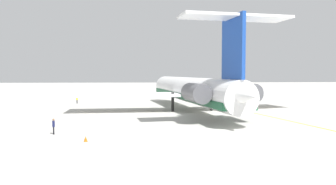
{
  "coord_description": "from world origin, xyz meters",
  "views": [
    {
      "loc": [
        -62.24,
        13.51,
        6.71
      ],
      "look_at": [
        -4.71,
        9.26,
        3.26
      ],
      "focal_mm": 34.45,
      "sensor_mm": 36.0,
      "label": 1
    }
  ],
  "objects": [
    {
      "name": "taxiway_centreline",
      "position": [
        -4.71,
        -4.05,
        0.0
      ],
      "size": [
        99.42,
        20.66,
        0.01
      ],
      "primitive_type": "cube",
      "rotation": [
        0.0,
        0.0,
        0.2
      ],
      "color": "gold",
      "rests_on": "ground"
    },
    {
      "name": "main_jetliner",
      "position": [
        -6.03,
        5.06,
        3.78
      ],
      "size": [
        47.56,
        42.2,
        13.88
      ],
      "rotation": [
        0.0,
        0.0,
        0.15
      ],
      "color": "white",
      "rests_on": "ground"
    },
    {
      "name": "safety_cone_wingtip",
      "position": [
        -30.46,
        19.28,
        0.28
      ],
      "size": [
        0.4,
        0.4,
        0.55
      ],
      "primitive_type": "cone",
      "color": "#EA590F",
      "rests_on": "ground"
    },
    {
      "name": "safety_cone_tail",
      "position": [
        20.85,
        -12.23,
        0.28
      ],
      "size": [
        0.4,
        0.4,
        0.55
      ],
      "primitive_type": "cone",
      "color": "#EA590F",
      "rests_on": "ground"
    },
    {
      "name": "ground_crew_near_tail",
      "position": [
        -26.4,
        23.46,
        1.12
      ],
      "size": [
        0.36,
        0.32,
        1.77
      ],
      "rotation": [
        0.0,
        0.0,
        2.26
      ],
      "color": "black",
      "rests_on": "ground"
    },
    {
      "name": "ground_crew_near_nose",
      "position": [
        9.96,
        28.37,
        1.12
      ],
      "size": [
        0.28,
        0.43,
        1.77
      ],
      "rotation": [
        0.0,
        0.0,
        2.79
      ],
      "color": "black",
      "rests_on": "ground"
    },
    {
      "name": "ground",
      "position": [
        0.0,
        0.0,
        0.0
      ],
      "size": [
        340.44,
        340.44,
        0.0
      ],
      "primitive_type": "plane",
      "color": "#B7B5AD"
    }
  ]
}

